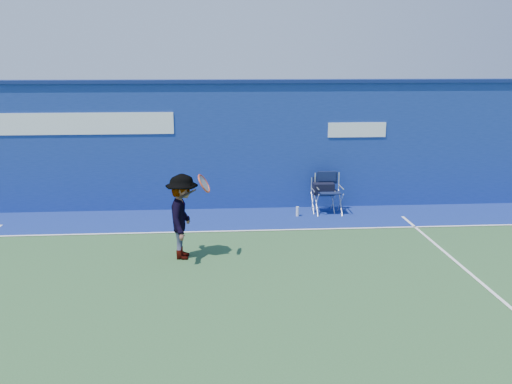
{
  "coord_description": "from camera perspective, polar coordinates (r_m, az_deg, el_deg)",
  "views": [
    {
      "loc": [
        0.26,
        -7.72,
        3.54
      ],
      "look_at": [
        1.0,
        2.6,
        1.0
      ],
      "focal_mm": 38.0,
      "sensor_mm": 36.0,
      "label": 1
    }
  ],
  "objects": [
    {
      "name": "court_lines",
      "position": [
        9.04,
        -5.51,
        -9.25
      ],
      "size": [
        24.0,
        12.0,
        0.01
      ],
      "color": "white",
      "rests_on": "out_of_bounds_strip"
    },
    {
      "name": "directors_chair_right",
      "position": [
        12.93,
        7.06,
        -0.64
      ],
      "size": [
        0.49,
        0.44,
        0.82
      ],
      "color": "silver",
      "rests_on": "ground"
    },
    {
      "name": "ground",
      "position": [
        8.5,
        -5.6,
        -10.9
      ],
      "size": [
        80.0,
        80.0,
        0.0
      ],
      "primitive_type": "plane",
      "color": "#2D532C",
      "rests_on": "ground"
    },
    {
      "name": "directors_chair_left",
      "position": [
        12.83,
        7.62,
        -0.87
      ],
      "size": [
        0.57,
        0.53,
        0.97
      ],
      "color": "silver",
      "rests_on": "ground"
    },
    {
      "name": "stadium_wall",
      "position": [
        13.07,
        -5.25,
        4.98
      ],
      "size": [
        24.0,
        0.5,
        3.08
      ],
      "color": "navy",
      "rests_on": "ground"
    },
    {
      "name": "out_of_bounds_strip",
      "position": [
        12.34,
        -5.16,
        -2.92
      ],
      "size": [
        24.0,
        1.8,
        0.01
      ],
      "primitive_type": "cube",
      "color": "navy",
      "rests_on": "ground"
    },
    {
      "name": "water_bottle",
      "position": [
        12.57,
        4.39,
        -2.06
      ],
      "size": [
        0.07,
        0.07,
        0.23
      ],
      "primitive_type": "cylinder",
      "color": "silver",
      "rests_on": "ground"
    },
    {
      "name": "tennis_player",
      "position": [
        9.86,
        -7.71,
        -2.57
      ],
      "size": [
        0.86,
        1.04,
        1.58
      ],
      "color": "#EA4738",
      "rests_on": "ground"
    }
  ]
}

